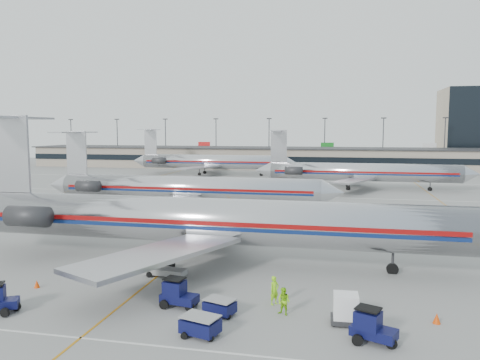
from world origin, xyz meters
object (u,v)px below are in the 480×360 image
(jet_foreground, at_px, (202,220))
(uld_container, at_px, (346,309))
(jet_second_row, at_px, (182,188))
(tug_center, at_px, (177,294))
(belt_loader, at_px, (167,270))

(jet_foreground, height_order, uld_container, jet_foreground)
(jet_foreground, relative_size, uld_container, 27.12)
(jet_second_row, bearing_deg, tug_center, -71.37)
(jet_foreground, relative_size, belt_loader, 12.57)
(belt_loader, bearing_deg, jet_second_row, 112.87)
(jet_second_row, height_order, tug_center, jet_second_row)
(jet_foreground, height_order, jet_second_row, jet_foreground)
(uld_container, xyz_separation_m, belt_loader, (-13.76, 6.31, -0.38))
(jet_second_row, bearing_deg, jet_foreground, -66.97)
(jet_foreground, bearing_deg, uld_container, -41.73)
(jet_foreground, xyz_separation_m, tug_center, (1.37, -10.39, -2.89))
(jet_foreground, bearing_deg, belt_loader, -109.75)
(jet_second_row, relative_size, belt_loader, 11.04)
(jet_foreground, distance_m, uld_container, 16.51)
(jet_foreground, height_order, belt_loader, jet_foreground)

